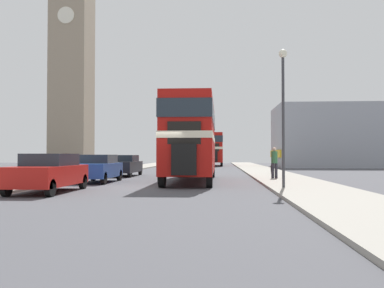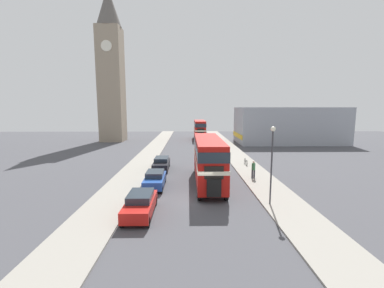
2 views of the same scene
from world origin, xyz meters
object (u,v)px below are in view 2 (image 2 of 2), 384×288
(pedestrian_walking, at_px, (253,168))
(street_lamp, at_px, (272,154))
(car_parked_near, at_px, (140,204))
(church_tower, at_px, (111,65))
(bus_distant, at_px, (200,128))
(bicycle_on_pavement, at_px, (246,162))
(car_parked_mid, at_px, (155,179))
(double_decker_bus, at_px, (208,157))
(car_parked_far, at_px, (161,163))

(pedestrian_walking, bearing_deg, street_lamp, -94.22)
(car_parked_near, distance_m, street_lamp, 10.13)
(car_parked_near, distance_m, church_tower, 45.20)
(bus_distant, xyz_separation_m, church_tower, (-19.32, -2.31, 13.83))
(bus_distant, bearing_deg, bicycle_on_pavement, -80.40)
(bus_distant, relative_size, bicycle_on_pavement, 5.62)
(pedestrian_walking, relative_size, church_tower, 0.06)
(bus_distant, relative_size, street_lamp, 1.69)
(car_parked_near, bearing_deg, car_parked_mid, 88.01)
(double_decker_bus, height_order, car_parked_far, double_decker_bus)
(car_parked_near, bearing_deg, pedestrian_walking, 41.07)
(church_tower, bearing_deg, car_parked_far, -63.73)
(bus_distant, xyz_separation_m, car_parked_near, (-6.02, -42.58, -1.82))
(car_parked_mid, height_order, church_tower, church_tower)
(street_lamp, bearing_deg, double_decker_bus, 126.69)
(double_decker_bus, relative_size, car_parked_far, 2.39)
(double_decker_bus, bearing_deg, bicycle_on_pavement, 55.02)
(double_decker_bus, height_order, pedestrian_walking, double_decker_bus)
(pedestrian_walking, distance_m, street_lamp, 7.66)
(bicycle_on_pavement, bearing_deg, church_tower, 133.57)
(bus_distant, height_order, pedestrian_walking, bus_distant)
(bicycle_on_pavement, xyz_separation_m, street_lamp, (-1.19, -13.44, 3.47))
(car_parked_mid, bearing_deg, car_parked_far, 90.81)
(car_parked_near, relative_size, bicycle_on_pavement, 2.57)
(bus_distant, xyz_separation_m, car_parked_mid, (-5.80, -36.37, -1.84))
(double_decker_bus, xyz_separation_m, car_parked_mid, (-5.03, -1.10, -1.85))
(pedestrian_walking, xyz_separation_m, bicycle_on_pavement, (0.66, 6.33, -0.67))
(bicycle_on_pavement, bearing_deg, car_parked_near, -125.33)
(bicycle_on_pavement, distance_m, church_tower, 38.28)
(car_parked_near, xyz_separation_m, car_parked_mid, (0.22, 6.20, -0.02))
(bus_distant, relative_size, car_parked_near, 2.19)
(bicycle_on_pavement, height_order, church_tower, church_tower)
(street_lamp, bearing_deg, car_parked_near, -170.35)
(bicycle_on_pavement, relative_size, street_lamp, 0.30)
(car_parked_mid, distance_m, bicycle_on_pavement, 13.70)
(bus_distant, distance_m, church_tower, 23.87)
(bus_distant, relative_size, pedestrian_walking, 5.43)
(car_parked_near, bearing_deg, church_tower, 108.29)
(pedestrian_walking, bearing_deg, car_parked_mid, -165.57)
(pedestrian_walking, xyz_separation_m, church_tower, (-23.32, 31.54, 15.29))
(car_parked_far, height_order, street_lamp, street_lamp)
(car_parked_far, xyz_separation_m, church_tower, (-13.42, 27.20, 15.67))
(bus_distant, bearing_deg, double_decker_bus, -91.25)
(pedestrian_walking, bearing_deg, car_parked_near, -138.93)
(car_parked_far, bearing_deg, bus_distant, 78.70)
(bus_distant, xyz_separation_m, car_parked_far, (-5.90, -29.51, -1.85))
(double_decker_bus, xyz_separation_m, car_parked_far, (-5.13, 5.76, -1.86))
(church_tower, bearing_deg, pedestrian_walking, -53.52)
(car_parked_mid, xyz_separation_m, car_parked_far, (-0.10, 6.86, -0.01))
(car_parked_near, relative_size, car_parked_mid, 1.07)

